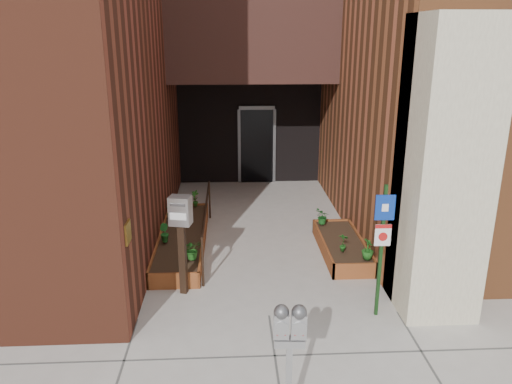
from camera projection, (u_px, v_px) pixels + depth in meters
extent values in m
plane|color=#9E9991|center=(269.00, 316.00, 7.63)|extent=(80.00, 80.00, 0.00)
cube|color=tan|center=(443.00, 171.00, 7.28)|extent=(1.10, 1.20, 4.40)
cube|color=black|center=(251.00, 39.00, 12.12)|extent=(4.20, 2.00, 2.00)
cube|color=black|center=(249.00, 130.00, 14.22)|extent=(4.00, 0.30, 3.00)
cube|color=black|center=(257.00, 146.00, 14.19)|extent=(0.90, 0.06, 2.10)
cube|color=#B79338|center=(128.00, 233.00, 6.89)|extent=(0.04, 0.30, 0.30)
cube|color=brown|center=(173.00, 281.00, 8.38)|extent=(0.90, 0.04, 0.30)
cube|color=brown|center=(189.00, 210.00, 11.77)|extent=(0.90, 0.04, 0.30)
cube|color=brown|center=(161.00, 240.00, 10.06)|extent=(0.04, 3.60, 0.30)
cube|color=brown|center=(204.00, 239.00, 10.10)|extent=(0.04, 3.60, 0.30)
cube|color=black|center=(183.00, 240.00, 10.08)|extent=(0.82, 3.52, 0.26)
cube|color=brown|center=(355.00, 271.00, 8.73)|extent=(0.80, 0.04, 0.30)
cube|color=brown|center=(331.00, 226.00, 10.79)|extent=(0.80, 0.04, 0.30)
cube|color=brown|center=(323.00, 247.00, 9.74)|extent=(0.04, 2.20, 0.30)
cube|color=brown|center=(361.00, 246.00, 9.78)|extent=(0.04, 2.20, 0.30)
cube|color=black|center=(342.00, 247.00, 9.76)|extent=(0.72, 2.12, 0.26)
cylinder|color=black|center=(203.00, 262.00, 8.39)|extent=(0.04, 0.04, 0.90)
cylinder|color=black|center=(210.00, 200.00, 11.53)|extent=(0.04, 0.04, 0.90)
cylinder|color=black|center=(206.00, 206.00, 9.83)|extent=(0.04, 3.30, 0.04)
cube|color=#99999B|center=(290.00, 342.00, 5.12)|extent=(0.33, 0.15, 0.08)
cube|color=#99999B|center=(281.00, 326.00, 5.07)|extent=(0.17, 0.12, 0.27)
sphere|color=#59595B|center=(281.00, 312.00, 5.02)|extent=(0.16, 0.16, 0.16)
cube|color=white|center=(281.00, 327.00, 5.01)|extent=(0.10, 0.01, 0.05)
cube|color=#B21414|center=(281.00, 334.00, 5.03)|extent=(0.10, 0.01, 0.03)
cube|color=#99999B|center=(299.00, 326.00, 5.07)|extent=(0.17, 0.12, 0.27)
sphere|color=#59595B|center=(299.00, 312.00, 5.02)|extent=(0.16, 0.16, 0.16)
cube|color=white|center=(299.00, 327.00, 5.01)|extent=(0.10, 0.01, 0.05)
cube|color=#B21414|center=(299.00, 334.00, 5.03)|extent=(0.10, 0.01, 0.03)
cube|color=#133312|center=(381.00, 252.00, 7.35)|extent=(0.05, 0.05, 2.09)
cube|color=navy|center=(385.00, 208.00, 7.11)|extent=(0.28, 0.02, 0.38)
cube|color=white|center=(385.00, 208.00, 7.11)|extent=(0.10, 0.01, 0.11)
cube|color=white|center=(383.00, 235.00, 7.24)|extent=(0.24, 0.02, 0.33)
cube|color=#B21414|center=(384.00, 227.00, 7.19)|extent=(0.24, 0.02, 0.06)
cylinder|color=#B21414|center=(383.00, 237.00, 7.23)|extent=(0.13, 0.01, 0.13)
cube|color=black|center=(183.00, 259.00, 8.14)|extent=(0.13, 0.13, 1.23)
cube|color=#A6A6A8|center=(180.00, 210.00, 7.88)|extent=(0.38, 0.31, 0.47)
cube|color=#59595B|center=(177.00, 205.00, 7.72)|extent=(0.24, 0.06, 0.04)
cube|color=white|center=(178.00, 217.00, 7.78)|extent=(0.26, 0.07, 0.11)
imported|color=#1E5919|center=(192.00, 249.00, 8.82)|extent=(0.42, 0.42, 0.36)
imported|color=#1B5F1F|center=(164.00, 233.00, 9.55)|extent=(0.28, 0.28, 0.36)
imported|color=#215317|center=(171.00, 212.00, 10.69)|extent=(0.21, 0.21, 0.33)
imported|color=#24611B|center=(195.00, 198.00, 11.50)|extent=(0.28, 0.28, 0.38)
imported|color=#1C5217|center=(368.00, 249.00, 8.81)|extent=(0.25, 0.25, 0.38)
imported|color=#1A5217|center=(343.00, 242.00, 9.12)|extent=(0.25, 0.25, 0.35)
imported|color=#17501A|center=(322.00, 217.00, 10.44)|extent=(0.40, 0.40, 0.32)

